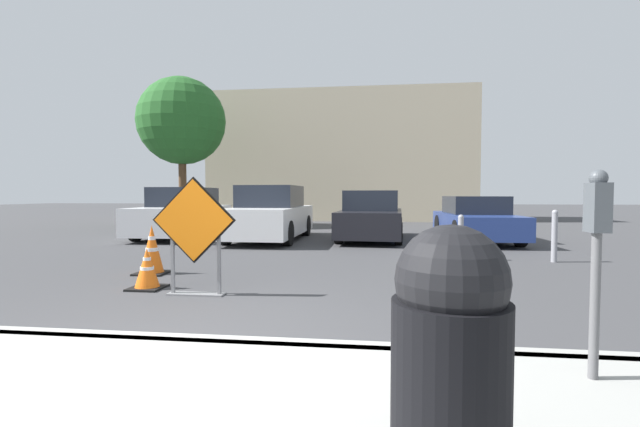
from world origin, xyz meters
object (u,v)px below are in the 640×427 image
Objects in this scene: traffic_cone_second at (152,250)px; bollard_nearest at (461,236)px; road_closed_sign at (194,230)px; parking_meter at (597,238)px; trash_bin at (450,353)px; bollard_second at (554,235)px; traffic_cone_nearest at (147,269)px; parked_car_fourth at (475,220)px; parked_car_nearest at (183,214)px; parked_car_second at (270,215)px; parked_car_third at (372,217)px.

bollard_nearest reaches higher than traffic_cone_second.
parking_meter is (3.78, -2.45, 0.19)m from road_closed_sign.
trash_bin is 7.87m from bollard_second.
road_closed_sign is at bearing -20.19° from traffic_cone_nearest.
parked_car_fourth reaches higher than bollard_nearest.
parking_meter is at bearing -36.90° from traffic_cone_second.
trash_bin is at bearing -51.21° from traffic_cone_second.
bollard_second reaches higher than bollard_nearest.
traffic_cone_second is 0.19× the size of parked_car_fourth.
road_closed_sign reaches higher than parked_car_fourth.
traffic_cone_second is 0.79× the size of bollard_second.
traffic_cone_second is at bearing -163.57° from bollard_second.
traffic_cone_second is at bearing 40.62° from parked_car_fourth.
parked_car_fourth is at bearing 54.40° from road_closed_sign.
parked_car_nearest is at bearing 126.43° from parking_meter.
bollard_second is at bearing 65.39° from trash_bin.
parked_car_fourth is 3.99× the size of trash_bin.
bollard_second is at bearing 16.43° from traffic_cone_second.
parked_car_fourth is at bearing 76.47° from trash_bin.
trash_bin is at bearing 75.08° from parked_car_fourth.
parking_meter is (-2.16, -6.01, 0.52)m from bollard_second.
traffic_cone_nearest is 0.12× the size of parked_car_second.
trash_bin is 1.64m from parking_meter.
bollard_nearest is (4.14, 3.56, -0.38)m from road_closed_sign.
parked_car_second is (0.70, 5.62, 0.33)m from traffic_cone_second.
bollard_nearest is at bearing 33.17° from traffic_cone_nearest.
bollard_second is at bearing 0.00° from bollard_nearest.
traffic_cone_second is 7.10m from parked_car_third.
bollard_nearest is (7.79, -4.06, -0.22)m from parked_car_nearest.
road_closed_sign is 0.37× the size of parked_car_third.
parked_car_nearest is 10.42m from bollard_second.
bollard_second is at bearing 154.39° from parked_car_nearest.
parked_car_nearest is at bearing 111.03° from traffic_cone_nearest.
bollard_nearest is at bearing 149.80° from parked_car_nearest.
parked_car_third reaches higher than trash_bin.
bollard_second is at bearing 97.86° from parked_car_fourth.
parked_car_nearest is 1.08× the size of parked_car_fourth.
parked_car_third is at bearing 91.73° from trash_bin.
parked_car_second is at bearing 82.92° from traffic_cone_second.
bollard_nearest is 0.69× the size of parking_meter.
parked_car_nearest reaches higher than bollard_nearest.
traffic_cone_nearest is 7.53m from bollard_second.
traffic_cone_nearest is 5.95m from bollard_nearest.
parking_meter is (4.62, -2.76, 0.78)m from traffic_cone_nearest.
parked_car_nearest is at bearing 115.61° from road_closed_sign.
parking_meter is (1.45, -9.92, 0.40)m from parked_car_third.
traffic_cone_second is 6.46m from parking_meter.
trash_bin reaches higher than traffic_cone_second.
traffic_cone_nearest is at bearing 69.79° from parked_car_third.
parked_car_third is at bearing 132.73° from bollard_second.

